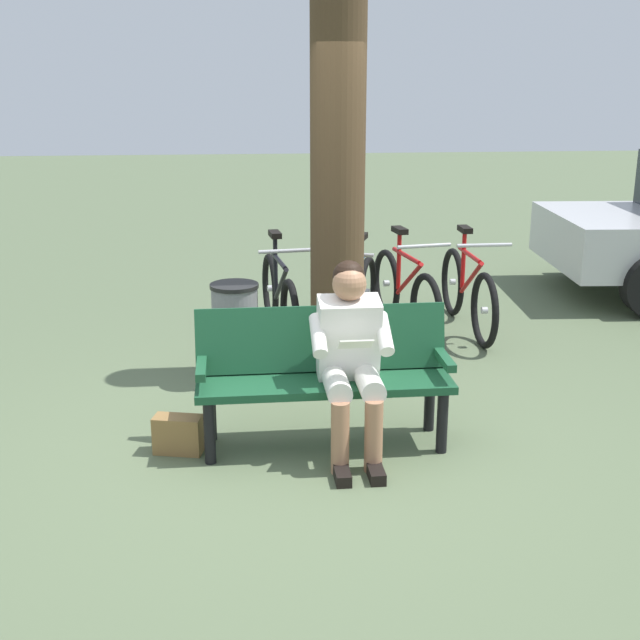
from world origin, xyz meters
TOP-DOWN VIEW (x-y plane):
  - ground_plane at (0.00, 0.00)m, footprint 40.00×40.00m
  - bench at (-0.24, -0.08)m, footprint 1.61×0.50m
  - person_reading at (-0.39, 0.08)m, footprint 0.49×0.77m
  - handbag at (0.68, 0.01)m, footprint 0.32×0.20m
  - tree_trunk at (-0.47, -1.37)m, footprint 0.41×0.41m
  - litter_bin at (0.32, -1.21)m, footprint 0.37×0.37m
  - bicycle_green at (-1.80, -2.37)m, footprint 0.48×1.68m
  - bicycle_purple at (-1.22, -2.38)m, footprint 0.48×1.67m
  - bicycle_blue at (-0.72, -2.10)m, footprint 0.70×1.59m
  - bicycle_red at (-0.06, -2.29)m, footprint 0.48×1.67m

SIDE VIEW (x-z plane):
  - ground_plane at x=0.00m, z-range 0.00..0.00m
  - handbag at x=0.68m, z-range 0.00..0.24m
  - bicycle_green at x=-1.80m, z-range -0.11..0.83m
  - bicycle_purple at x=-1.22m, z-range -0.11..0.83m
  - bicycle_blue at x=-0.72m, z-range -0.11..0.83m
  - bicycle_red at x=-0.06m, z-range -0.11..0.83m
  - litter_bin at x=0.32m, z-range 0.00..0.78m
  - bench at x=-0.24m, z-range 0.07..0.94m
  - person_reading at x=-0.39m, z-range 0.06..1.27m
  - tree_trunk at x=-0.47m, z-range 0.00..3.00m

